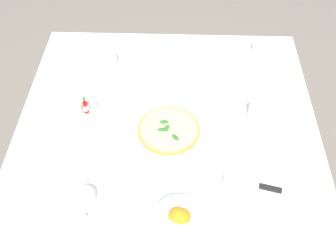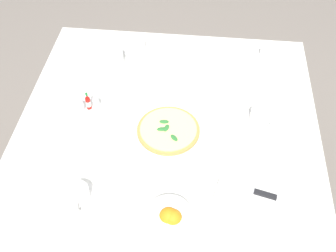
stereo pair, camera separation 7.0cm
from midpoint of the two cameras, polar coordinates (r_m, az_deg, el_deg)
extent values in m
plane|color=slate|center=(2.13, -1.05, -12.72)|extent=(8.00, 8.00, 0.00)
cube|color=white|center=(1.54, -1.41, -0.13)|extent=(1.16, 1.16, 0.02)
cube|color=white|center=(2.06, -0.54, 9.27)|extent=(1.16, 0.01, 0.28)
cube|color=white|center=(1.73, 18.04, -3.84)|extent=(0.01, 1.16, 0.28)
cube|color=white|center=(1.78, -20.13, -2.82)|extent=(0.01, 1.16, 0.28)
cylinder|color=brown|center=(2.17, 12.29, 3.01)|extent=(0.06, 0.06, 0.70)
cylinder|color=brown|center=(2.21, -13.30, 3.59)|extent=(0.06, 0.06, 0.70)
cylinder|color=white|center=(1.50, -1.22, -1.09)|extent=(0.18, 0.18, 0.01)
cylinder|color=white|center=(1.50, -1.23, -0.87)|extent=(0.30, 0.30, 0.01)
cylinder|color=#C68E47|center=(1.49, -1.23, -0.62)|extent=(0.24, 0.24, 0.01)
cylinder|color=#F4DB8E|center=(1.48, -1.24, -0.44)|extent=(0.21, 0.21, 0.00)
ellipsoid|color=#2D7533|center=(1.47, -2.19, -0.52)|extent=(0.04, 0.03, 0.01)
ellipsoid|color=#2D7533|center=(1.50, -1.92, 0.56)|extent=(0.04, 0.02, 0.01)
ellipsoid|color=#2D7533|center=(1.45, -0.31, -1.68)|extent=(0.04, 0.04, 0.01)
ellipsoid|color=#2D7533|center=(1.48, -1.35, -0.34)|extent=(0.03, 0.04, 0.01)
cylinder|color=white|center=(1.36, -13.24, -10.88)|extent=(0.13, 0.13, 0.01)
cylinder|color=white|center=(1.34, -13.46, -10.24)|extent=(0.08, 0.08, 0.05)
torus|color=white|center=(1.31, -13.39, -12.03)|extent=(0.01, 0.04, 0.03)
cylinder|color=black|center=(1.32, -13.64, -9.73)|extent=(0.07, 0.07, 0.00)
cylinder|color=white|center=(1.86, -6.52, 10.43)|extent=(0.13, 0.13, 0.01)
cylinder|color=white|center=(1.84, -6.61, 11.28)|extent=(0.08, 0.08, 0.06)
torus|color=white|center=(1.88, -6.91, 12.26)|extent=(0.02, 0.04, 0.03)
cylinder|color=black|center=(1.82, -6.69, 11.98)|extent=(0.07, 0.07, 0.00)
cylinder|color=white|center=(1.59, 11.42, 1.38)|extent=(0.13, 0.13, 0.01)
cylinder|color=white|center=(1.57, 11.59, 2.16)|extent=(0.08, 0.08, 0.06)
torus|color=white|center=(1.55, 12.93, 1.17)|extent=(0.03, 0.03, 0.03)
cylinder|color=black|center=(1.55, 11.73, 2.80)|extent=(0.07, 0.07, 0.00)
cylinder|color=white|center=(1.76, -9.69, 9.42)|extent=(0.07, 0.07, 0.10)
cylinder|color=silver|center=(1.78, -9.58, 8.77)|extent=(0.06, 0.06, 0.05)
cube|color=white|center=(1.38, 10.97, -8.69)|extent=(0.25, 0.18, 0.02)
cube|color=silver|center=(1.37, 8.98, -7.97)|extent=(0.12, 0.05, 0.01)
cube|color=black|center=(1.37, 13.03, -8.74)|extent=(0.08, 0.04, 0.01)
cylinder|color=white|center=(1.28, -0.17, -13.16)|extent=(0.15, 0.15, 0.04)
sphere|color=orange|center=(1.27, -0.27, -12.87)|extent=(0.06, 0.06, 0.06)
sphere|color=orange|center=(1.27, 0.37, -13.04)|extent=(0.06, 0.06, 0.06)
cylinder|color=#B7140F|center=(1.60, -12.94, 2.59)|extent=(0.02, 0.02, 0.05)
cylinder|color=white|center=(1.60, -12.94, 2.59)|extent=(0.02, 0.02, 0.02)
cone|color=#B7140F|center=(1.58, -13.16, 3.48)|extent=(0.02, 0.02, 0.02)
cylinder|color=#1E722D|center=(1.57, -13.24, 3.83)|extent=(0.01, 0.01, 0.01)
cylinder|color=white|center=(1.61, -13.92, 2.16)|extent=(0.03, 0.03, 0.04)
cylinder|color=white|center=(1.61, -13.89, 2.01)|extent=(0.02, 0.02, 0.03)
sphere|color=silver|center=(1.59, -14.08, 2.75)|extent=(0.02, 0.02, 0.02)
cylinder|color=white|center=(1.61, -11.86, 2.65)|extent=(0.03, 0.03, 0.04)
cylinder|color=#38332D|center=(1.61, -11.83, 2.50)|extent=(0.02, 0.02, 0.03)
sphere|color=silver|center=(1.59, -11.99, 3.24)|extent=(0.02, 0.02, 0.02)
cube|color=white|center=(1.88, 12.34, 11.01)|extent=(0.09, 0.02, 0.06)
camera|label=1|loc=(0.04, -91.33, -1.54)|focal=42.53mm
camera|label=2|loc=(0.04, 88.67, 1.54)|focal=42.53mm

